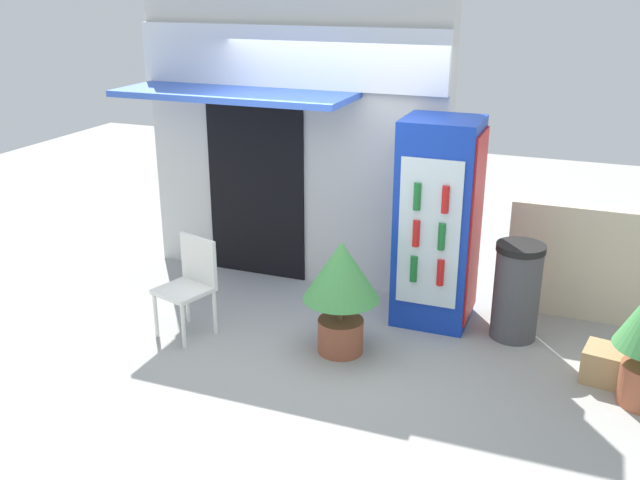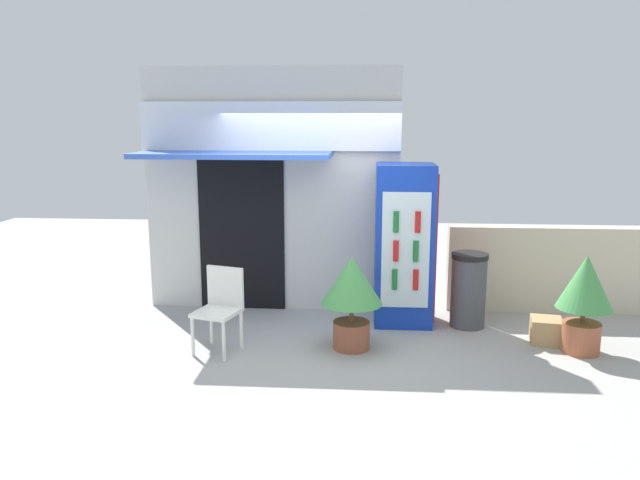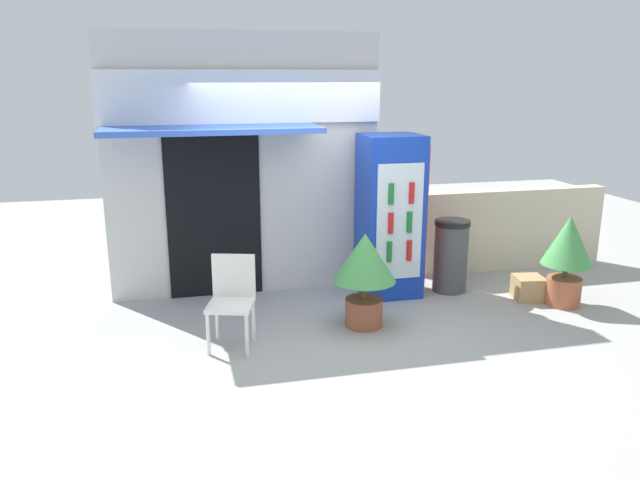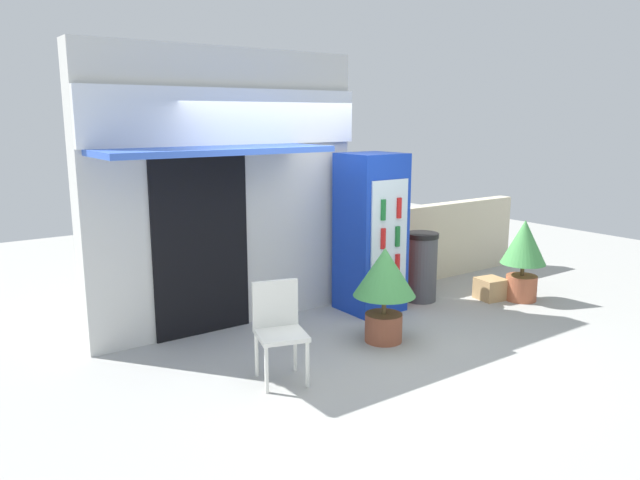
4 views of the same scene
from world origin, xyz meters
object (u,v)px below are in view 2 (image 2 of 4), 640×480
drink_cooler (405,245)px  potted_plant_near_shop (352,290)px  trash_bin (468,290)px  potted_plant_curbside (585,294)px  plastic_chair (221,304)px  cardboard_box (546,331)px

drink_cooler → potted_plant_near_shop: 1.15m
trash_bin → potted_plant_near_shop: bearing=-148.8°
potted_plant_curbside → trash_bin: bearing=144.7°
drink_cooler → plastic_chair: 2.30m
drink_cooler → potted_plant_curbside: drink_cooler is taller
potted_plant_curbside → cardboard_box: 0.63m
plastic_chair → trash_bin: (2.75, 0.96, -0.07)m
potted_plant_curbside → cardboard_box: bearing=138.5°
plastic_chair → potted_plant_curbside: bearing=3.0°
drink_cooler → plastic_chair: (-1.99, -1.06, -0.45)m
drink_cooler → trash_bin: 0.92m
plastic_chair → potted_plant_near_shop: potted_plant_near_shop is taller
drink_cooler → potted_plant_near_shop: (-0.60, -0.93, -0.31)m
potted_plant_curbside → potted_plant_near_shop: bearing=-178.5°
trash_bin → plastic_chair: bearing=-160.7°
potted_plant_curbside → cardboard_box: (-0.29, 0.26, -0.50)m
potted_plant_curbside → cardboard_box: size_ratio=3.22×
drink_cooler → trash_bin: drink_cooler is taller
potted_plant_curbside → cardboard_box: potted_plant_curbside is taller
drink_cooler → potted_plant_near_shop: bearing=-123.1°
cardboard_box → trash_bin: bearing=147.2°
plastic_chair → cardboard_box: 3.58m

